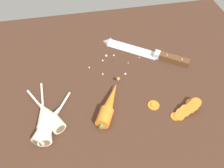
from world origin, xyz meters
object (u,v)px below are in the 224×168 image
object	(u,v)px
chefs_knife	(142,51)
parsnip_front	(49,115)
carrot_slice_stray_near	(192,103)
carrot_slice_stack	(187,110)
parsnip_mid_left	(49,124)
carrot_slice_stray_mid	(154,105)
parsnip_mid_right	(43,120)
whole_carrot	(109,105)

from	to	relation	value
chefs_knife	parsnip_front	world-z (taller)	parsnip_front
parsnip_front	carrot_slice_stray_near	distance (cm)	44.60
carrot_slice_stack	parsnip_front	bearing A→B (deg)	172.10
chefs_knife	parsnip_mid_left	distance (cm)	44.83
carrot_slice_stray_mid	carrot_slice_stray_near	bearing A→B (deg)	-8.24
parsnip_mid_left	carrot_slice_stray_near	world-z (taller)	parsnip_mid_left
chefs_knife	carrot_slice_stray_near	size ratio (longest dim) A/B	7.86
parsnip_mid_right	carrot_slice_stray_near	xyz separation A→B (cm)	(45.99, -1.45, -1.62)
chefs_knife	parsnip_front	xyz separation A→B (cm)	(-35.77, -23.75, 1.33)
parsnip_front	carrot_slice_stack	xyz separation A→B (cm)	(41.33, -5.74, -0.62)
whole_carrot	parsnip_mid_right	bearing A→B (deg)	-174.77
chefs_knife	whole_carrot	xyz separation A→B (cm)	(-17.47, -23.58, 1.45)
whole_carrot	carrot_slice_stack	distance (cm)	23.78
whole_carrot	parsnip_front	world-z (taller)	whole_carrot
carrot_slice_stray_mid	carrot_slice_stack	bearing A→B (deg)	-26.04
chefs_knife	parsnip_mid_right	size ratio (longest dim) A/B	1.31
parsnip_front	carrot_slice_stray_mid	xyz separation A→B (cm)	(32.34, -1.34, -1.62)
whole_carrot	carrot_slice_stray_near	world-z (taller)	whole_carrot
whole_carrot	parsnip_mid_left	world-z (taller)	whole_carrot
chefs_knife	whole_carrot	world-z (taller)	whole_carrot
parsnip_mid_left	parsnip_mid_right	world-z (taller)	same
carrot_slice_stray_mid	parsnip_mid_right	bearing A→B (deg)	-179.48
parsnip_mid_left	carrot_slice_stray_mid	distance (cm)	32.43
parsnip_mid_right	carrot_slice_stack	bearing A→B (deg)	-5.45
parsnip_mid_left	carrot_slice_stray_near	size ratio (longest dim) A/B	4.65
whole_carrot	carrot_slice_stack	xyz separation A→B (cm)	(23.03, -5.90, -0.74)
parsnip_mid_right	carrot_slice_stack	xyz separation A→B (cm)	(42.86, -4.09, -0.62)
chefs_knife	parsnip_mid_left	bearing A→B (deg)	-142.98
whole_carrot	carrot_slice_stray_near	bearing A→B (deg)	-7.11
parsnip_mid_left	carrot_slice_stray_mid	xyz separation A→B (cm)	(32.34, 1.89, -1.62)
carrot_slice_stack	carrot_slice_stray_near	distance (cm)	4.22
parsnip_front	carrot_slice_stack	size ratio (longest dim) A/B	1.76
parsnip_front	parsnip_mid_right	size ratio (longest dim) A/B	0.79
carrot_slice_stack	carrot_slice_stray_near	world-z (taller)	carrot_slice_stack
carrot_slice_stray_near	parsnip_front	bearing A→B (deg)	176.02
carrot_slice_stray_near	carrot_slice_stray_mid	bearing A→B (deg)	171.76
whole_carrot	carrot_slice_stray_near	size ratio (longest dim) A/B	4.81
whole_carrot	parsnip_front	xyz separation A→B (cm)	(-18.31, -0.16, -0.12)
parsnip_mid_left	carrot_slice_stack	size ratio (longest dim) A/B	1.73
whole_carrot	parsnip_mid_left	bearing A→B (deg)	-169.50
parsnip_mid_right	carrot_slice_stack	distance (cm)	43.06
parsnip_front	carrot_slice_stray_near	bearing A→B (deg)	-3.98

